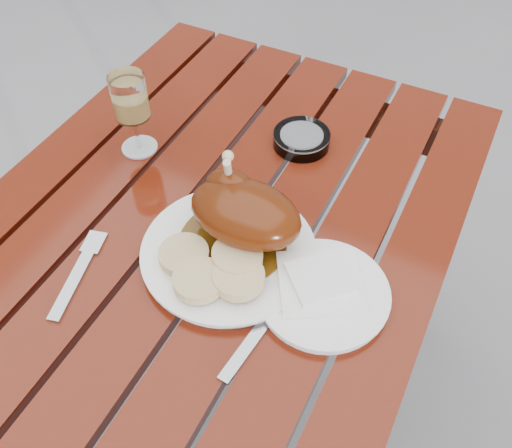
{
  "coord_description": "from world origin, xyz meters",
  "views": [
    {
      "loc": [
        0.37,
        -0.5,
        1.49
      ],
      "look_at": [
        0.09,
        0.06,
        0.78
      ],
      "focal_mm": 40.0,
      "sensor_mm": 36.0,
      "label": 1
    }
  ],
  "objects": [
    {
      "name": "bread_dumplings",
      "position": [
        0.07,
        -0.05,
        0.78
      ],
      "size": [
        0.18,
        0.14,
        0.03
      ],
      "color": "#D5B582",
      "rests_on": "dinner_plate"
    },
    {
      "name": "fork",
      "position": [
        -0.13,
        -0.15,
        0.75
      ],
      "size": [
        0.06,
        0.16,
        0.01
      ],
      "primitive_type": "cube",
      "rotation": [
        0.0,
        0.0,
        0.25
      ],
      "color": "gray",
      "rests_on": "table"
    },
    {
      "name": "side_plate",
      "position": [
        0.24,
        -0.01,
        0.76
      ],
      "size": [
        0.27,
        0.27,
        0.02
      ],
      "primitive_type": "cylinder",
      "rotation": [
        0.0,
        0.0,
        -0.35
      ],
      "color": "white",
      "rests_on": "table"
    },
    {
      "name": "knife",
      "position": [
        0.18,
        -0.11,
        0.75
      ],
      "size": [
        0.04,
        0.2,
        0.01
      ],
      "primitive_type": "cube",
      "rotation": [
        0.0,
        0.0,
        -0.1
      ],
      "color": "gray",
      "rests_on": "table"
    },
    {
      "name": "wine_glass",
      "position": [
        -0.22,
        0.16,
        0.83
      ],
      "size": [
        0.09,
        0.09,
        0.16
      ],
      "primitive_type": "cylinder",
      "rotation": [
        0.0,
        0.0,
        0.29
      ],
      "color": "tan",
      "rests_on": "table"
    },
    {
      "name": "napkin",
      "position": [
        0.23,
        0.0,
        0.77
      ],
      "size": [
        0.17,
        0.17,
        0.01
      ],
      "primitive_type": "cube",
      "rotation": [
        0.0,
        0.0,
        0.53
      ],
      "color": "white",
      "rests_on": "side_plate"
    },
    {
      "name": "roast_duck",
      "position": [
        0.07,
        0.04,
        0.82
      ],
      "size": [
        0.19,
        0.18,
        0.14
      ],
      "color": "#4F3009",
      "rests_on": "dinner_plate"
    },
    {
      "name": "table",
      "position": [
        0.0,
        0.0,
        0.38
      ],
      "size": [
        0.8,
        1.2,
        0.75
      ],
      "primitive_type": "cube",
      "color": "maroon",
      "rests_on": "ground"
    },
    {
      "name": "ground",
      "position": [
        0.0,
        0.0,
        0.0
      ],
      "size": [
        60.0,
        60.0,
        0.0
      ],
      "primitive_type": "plane",
      "color": "slate",
      "rests_on": "ground"
    },
    {
      "name": "dinner_plate",
      "position": [
        0.07,
        -0.0,
        0.76
      ],
      "size": [
        0.35,
        0.35,
        0.02
      ],
      "primitive_type": "cylinder",
      "rotation": [
        0.0,
        0.0,
        -0.26
      ],
      "color": "white",
      "rests_on": "table"
    },
    {
      "name": "ashtray",
      "position": [
        0.06,
        0.31,
        0.76
      ],
      "size": [
        0.12,
        0.12,
        0.03
      ],
      "primitive_type": "cylinder",
      "rotation": [
        0.0,
        0.0,
        0.04
      ],
      "color": "#B2B7BC",
      "rests_on": "table"
    }
  ]
}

